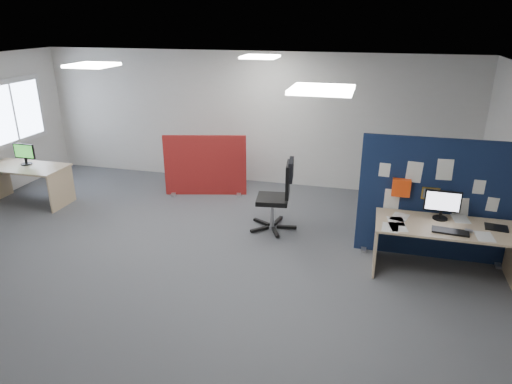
% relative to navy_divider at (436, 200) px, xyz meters
% --- Properties ---
extents(floor, '(9.00, 9.00, 0.00)m').
position_rel_navy_divider_xyz_m(floor, '(-3.47, -0.95, -0.90)').
color(floor, '#515459').
rests_on(floor, ground).
extents(ceiling, '(9.00, 7.00, 0.02)m').
position_rel_navy_divider_xyz_m(ceiling, '(-3.47, -0.95, 1.80)').
color(ceiling, white).
rests_on(ceiling, wall_back).
extents(wall_back, '(9.00, 0.02, 2.70)m').
position_rel_navy_divider_xyz_m(wall_back, '(-3.47, 2.55, 0.45)').
color(wall_back, silver).
rests_on(wall_back, floor).
extents(window, '(0.06, 1.70, 1.30)m').
position_rel_navy_divider_xyz_m(window, '(-7.90, 1.05, 0.65)').
color(window, white).
rests_on(window, wall_left).
extents(ceiling_lights, '(4.10, 4.10, 0.04)m').
position_rel_navy_divider_xyz_m(ceiling_lights, '(-3.13, -0.29, 1.77)').
color(ceiling_lights, white).
rests_on(ceiling_lights, ceiling).
extents(navy_divider, '(2.18, 0.30, 1.80)m').
position_rel_navy_divider_xyz_m(navy_divider, '(0.00, 0.00, 0.00)').
color(navy_divider, '#0F1937').
rests_on(navy_divider, floor).
extents(main_desk, '(1.83, 0.81, 0.73)m').
position_rel_navy_divider_xyz_m(main_desk, '(0.11, -0.44, -0.33)').
color(main_desk, tan).
rests_on(main_desk, floor).
extents(monitor_main, '(0.47, 0.20, 0.41)m').
position_rel_navy_divider_xyz_m(monitor_main, '(0.05, -0.27, 0.06)').
color(monitor_main, black).
rests_on(monitor_main, main_desk).
extents(keyboard, '(0.47, 0.22, 0.02)m').
position_rel_navy_divider_xyz_m(keyboard, '(0.13, -0.68, -0.15)').
color(keyboard, black).
rests_on(keyboard, main_desk).
extents(mouse, '(0.11, 0.09, 0.03)m').
position_rel_navy_divider_xyz_m(mouse, '(0.36, -0.61, -0.15)').
color(mouse, '#A6A6AB').
rests_on(mouse, main_desk).
extents(paper_tray, '(0.31, 0.25, 0.01)m').
position_rel_navy_divider_xyz_m(paper_tray, '(0.74, -0.39, -0.16)').
color(paper_tray, black).
rests_on(paper_tray, main_desk).
extents(red_divider, '(1.57, 0.44, 1.20)m').
position_rel_navy_divider_xyz_m(red_divider, '(-4.07, 1.54, -0.31)').
color(red_divider, maroon).
rests_on(red_divider, floor).
extents(second_desk, '(1.51, 0.75, 0.73)m').
position_rel_navy_divider_xyz_m(second_desk, '(-7.15, 0.31, -0.35)').
color(second_desk, tan).
rests_on(second_desk, floor).
extents(monitor_second, '(0.44, 0.20, 0.40)m').
position_rel_navy_divider_xyz_m(monitor_second, '(-7.19, 0.38, 0.05)').
color(monitor_second, black).
rests_on(monitor_second, second_desk).
extents(office_chair, '(0.78, 0.79, 1.19)m').
position_rel_navy_divider_xyz_m(office_chair, '(-2.32, 0.34, -0.22)').
color(office_chair, black).
rests_on(office_chair, floor).
extents(desk_papers, '(1.38, 0.85, 0.00)m').
position_rel_navy_divider_xyz_m(desk_papers, '(-0.21, -0.53, -0.17)').
color(desk_papers, white).
rests_on(desk_papers, main_desk).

